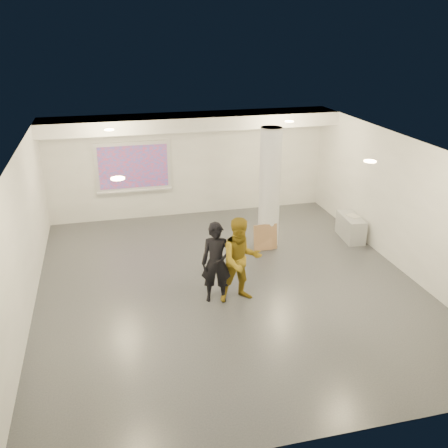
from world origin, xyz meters
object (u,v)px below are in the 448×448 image
object	(u,v)px
projection_screen	(133,167)
man	(241,260)
column	(270,188)
credenza	(351,227)
woman	(216,263)

from	to	relation	value
projection_screen	man	distance (m)	5.43
column	man	bearing A→B (deg)	-119.87
credenza	woman	bearing A→B (deg)	-146.15
woman	column	bearing A→B (deg)	65.78
man	column	bearing A→B (deg)	56.97
column	man	distance (m)	2.92
woman	man	world-z (taller)	man
column	man	world-z (taller)	column
column	woman	xyz separation A→B (m)	(-1.89, -2.37, -0.66)
column	credenza	size ratio (longest dim) A/B	2.84
column	woman	distance (m)	3.11
projection_screen	woman	world-z (taller)	projection_screen
column	credenza	xyz separation A→B (m)	(2.22, -0.15, -1.19)
projection_screen	man	world-z (taller)	projection_screen
projection_screen	man	bearing A→B (deg)	-71.84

